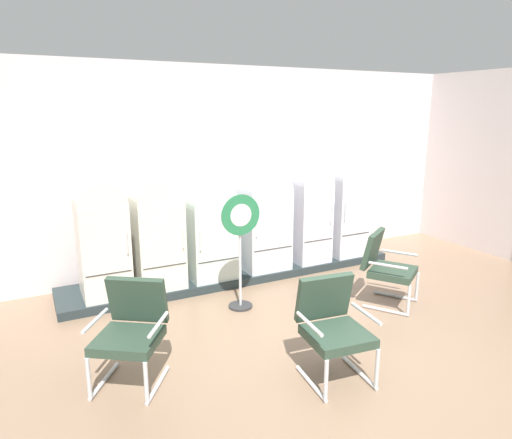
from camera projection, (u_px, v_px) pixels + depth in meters
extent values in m
cube|color=#886B54|center=(360.00, 372.00, 4.64)|extent=(12.00, 10.00, 0.05)
cube|color=silver|center=(219.00, 169.00, 7.42)|extent=(11.76, 0.12, 3.27)
cube|color=#47443F|center=(218.00, 88.00, 7.11)|extent=(11.76, 0.07, 0.06)
cube|color=silver|center=(474.00, 162.00, 8.48)|extent=(0.12, 2.20, 3.27)
cube|color=#263033|center=(236.00, 272.00, 7.24)|extent=(5.34, 0.95, 0.12)
cube|color=silver|center=(103.00, 250.00, 6.10)|extent=(0.63, 0.68, 1.27)
cylinder|color=silver|center=(99.00, 203.00, 5.95)|extent=(0.63, 0.67, 0.63)
cube|color=#383838|center=(109.00, 274.00, 5.86)|extent=(0.58, 0.01, 0.01)
cylinder|color=silver|center=(127.00, 243.00, 5.87)|extent=(0.02, 0.02, 0.28)
cube|color=silver|center=(158.00, 244.00, 6.43)|extent=(0.65, 0.66, 1.22)
cylinder|color=silver|center=(156.00, 202.00, 6.29)|extent=(0.65, 0.65, 0.65)
cube|color=#383838|center=(165.00, 266.00, 6.19)|extent=(0.59, 0.01, 0.01)
cylinder|color=silver|center=(183.00, 238.00, 6.21)|extent=(0.02, 0.02, 0.28)
cube|color=silver|center=(211.00, 242.00, 6.78)|extent=(0.70, 0.62, 1.10)
cylinder|color=silver|center=(210.00, 206.00, 6.65)|extent=(0.70, 0.61, 0.70)
cube|color=#383838|center=(220.00, 260.00, 6.56)|extent=(0.65, 0.01, 0.01)
cylinder|color=silver|center=(200.00, 241.00, 6.34)|extent=(0.02, 0.02, 0.28)
cube|color=silver|center=(264.00, 230.00, 7.15)|extent=(0.71, 0.59, 1.23)
cylinder|color=silver|center=(264.00, 192.00, 7.00)|extent=(0.71, 0.58, 0.71)
cube|color=#383838|center=(273.00, 249.00, 6.94)|extent=(0.65, 0.01, 0.01)
cylinder|color=silver|center=(256.00, 228.00, 6.71)|extent=(0.02, 0.02, 0.28)
cube|color=white|center=(308.00, 222.00, 7.52)|extent=(0.58, 0.62, 1.31)
cylinder|color=white|center=(309.00, 183.00, 7.37)|extent=(0.58, 0.61, 0.58)
cube|color=#383838|center=(318.00, 240.00, 7.30)|extent=(0.53, 0.01, 0.01)
cylinder|color=silver|center=(332.00, 215.00, 7.30)|extent=(0.02, 0.02, 0.28)
cube|color=white|center=(343.00, 216.00, 7.88)|extent=(0.62, 0.69, 1.34)
cylinder|color=white|center=(345.00, 178.00, 7.73)|extent=(0.62, 0.68, 0.62)
cube|color=#383838|center=(356.00, 234.00, 7.64)|extent=(0.57, 0.01, 0.01)
cylinder|color=silver|center=(345.00, 212.00, 7.42)|extent=(0.02, 0.02, 0.28)
cylinder|color=silver|center=(104.00, 380.00, 4.43)|extent=(0.37, 0.52, 0.04)
cylinder|color=silver|center=(89.00, 378.00, 4.11)|extent=(0.06, 0.06, 0.40)
cylinder|color=silver|center=(158.00, 384.00, 4.36)|extent=(0.37, 0.52, 0.04)
cylinder|color=silver|center=(146.00, 383.00, 4.04)|extent=(0.06, 0.06, 0.40)
cube|color=#2E4335|center=(128.00, 340.00, 4.29)|extent=(0.79, 0.78, 0.09)
cube|color=#2E4335|center=(137.00, 300.00, 4.50)|extent=(0.57, 0.47, 0.49)
cylinder|color=silver|center=(95.00, 320.00, 4.28)|extent=(0.31, 0.43, 0.04)
cylinder|color=silver|center=(158.00, 324.00, 4.21)|extent=(0.31, 0.43, 0.04)
cylinder|color=silver|center=(385.00, 310.00, 5.96)|extent=(0.36, 0.53, 0.04)
cylinder|color=silver|center=(409.00, 300.00, 5.78)|extent=(0.06, 0.06, 0.40)
cylinder|color=silver|center=(395.00, 296.00, 6.42)|extent=(0.36, 0.53, 0.04)
cylinder|color=silver|center=(417.00, 286.00, 6.24)|extent=(0.06, 0.06, 0.40)
cube|color=#2E4335|center=(393.00, 272.00, 6.09)|extent=(0.79, 0.78, 0.09)
cube|color=#2E4335|center=(373.00, 248.00, 6.16)|extent=(0.58, 0.46, 0.49)
cylinder|color=silver|center=(388.00, 266.00, 5.78)|extent=(0.30, 0.43, 0.04)
cylinder|color=silver|center=(399.00, 253.00, 6.30)|extent=(0.30, 0.43, 0.04)
cylinder|color=silver|center=(311.00, 383.00, 4.38)|extent=(0.11, 0.60, 0.04)
cylinder|color=silver|center=(326.00, 381.00, 4.08)|extent=(0.04, 0.04, 0.40)
cylinder|color=silver|center=(359.00, 372.00, 4.56)|extent=(0.11, 0.60, 0.04)
cylinder|color=silver|center=(377.00, 369.00, 4.26)|extent=(0.04, 0.04, 0.40)
cube|color=#2E4335|center=(338.00, 336.00, 4.37)|extent=(0.64, 0.61, 0.09)
cube|color=#2E4335|center=(324.00, 297.00, 4.56)|extent=(0.60, 0.24, 0.49)
cylinder|color=silver|center=(309.00, 324.00, 4.22)|extent=(0.09, 0.49, 0.04)
cylinder|color=silver|center=(366.00, 313.00, 4.43)|extent=(0.09, 0.49, 0.04)
cylinder|color=#2D2D30|center=(241.00, 306.00, 6.11)|extent=(0.32, 0.32, 0.03)
cylinder|color=silver|center=(240.00, 261.00, 5.96)|extent=(0.04, 0.04, 1.25)
cylinder|color=#277446|center=(241.00, 215.00, 5.79)|extent=(0.53, 0.02, 0.53)
cylinder|color=white|center=(241.00, 215.00, 5.78)|extent=(0.29, 0.00, 0.29)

